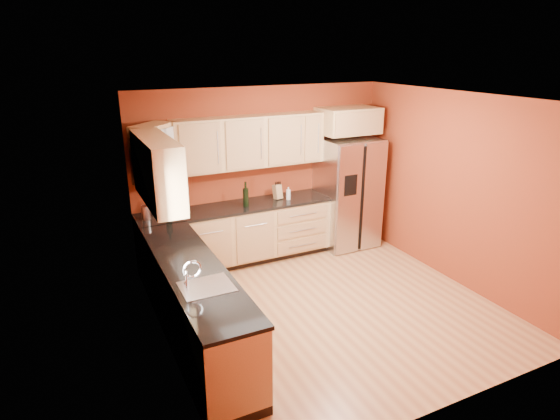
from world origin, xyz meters
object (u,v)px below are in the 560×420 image
object	(u,v)px
refrigerator	(347,193)
wine_bottle_a	(167,203)
soap_dispenser	(288,193)
canister_left	(146,213)
knife_block	(278,192)

from	to	relation	value
refrigerator	wine_bottle_a	bearing A→B (deg)	177.94
wine_bottle_a	soap_dispenser	distance (m)	1.83
canister_left	wine_bottle_a	size ratio (longest dim) A/B	0.52
canister_left	refrigerator	bearing A→B (deg)	-1.19
refrigerator	knife_block	distance (m)	1.22
refrigerator	canister_left	distance (m)	3.20
wine_bottle_a	soap_dispenser	size ratio (longest dim) A/B	1.89
soap_dispenser	refrigerator	bearing A→B (deg)	-0.61
refrigerator	soap_dispenser	distance (m)	1.08
canister_left	wine_bottle_a	distance (m)	0.32
canister_left	soap_dispenser	xyz separation A→B (m)	(2.13, -0.06, 0.00)
canister_left	wine_bottle_a	bearing A→B (deg)	7.04
refrigerator	wine_bottle_a	distance (m)	2.91
wine_bottle_a	knife_block	bearing A→B (deg)	0.71
refrigerator	wine_bottle_a	xyz separation A→B (m)	(-2.90, 0.10, 0.21)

